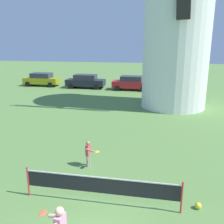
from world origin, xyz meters
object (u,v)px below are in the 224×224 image
at_px(player_far, 89,152).
at_px(parked_car_mustard, 42,79).
at_px(stray_ball, 198,206).
at_px(parked_car_red, 131,83).
at_px(windmill, 178,10).
at_px(parked_car_black, 86,81).
at_px(parked_car_green, 183,84).
at_px(tennis_net, 101,185).

height_order(player_far, parked_car_mustard, parked_car_mustard).
relative_size(stray_ball, parked_car_mustard, 0.05).
relative_size(player_far, parked_car_red, 0.28).
distance_m(windmill, parked_car_mustard, 18.19).
relative_size(windmill, parked_car_black, 3.38).
bearing_deg(parked_car_black, parked_car_green, -2.19).
relative_size(tennis_net, parked_car_red, 1.27).
relative_size(stray_ball, parked_car_green, 0.05).
xyz_separation_m(player_far, parked_car_black, (-5.60, 18.53, 0.15)).
bearing_deg(windmill, tennis_net, -101.50).
distance_m(player_far, stray_ball, 4.83).
bearing_deg(stray_ball, windmill, 91.32).
relative_size(windmill, parked_car_red, 3.66).
xyz_separation_m(stray_ball, parked_car_mustard, (-15.49, 21.13, 0.70)).
bearing_deg(windmill, parked_car_red, 122.12).
height_order(parked_car_red, parked_car_green, same).
distance_m(stray_ball, parked_car_mustard, 26.21).
relative_size(tennis_net, stray_ball, 24.33).
distance_m(tennis_net, stray_ball, 3.23).
relative_size(parked_car_mustard, parked_car_green, 1.00).
relative_size(parked_car_black, parked_car_green, 1.05).
xyz_separation_m(stray_ball, parked_car_red, (-4.55, 20.40, 0.70)).
relative_size(stray_ball, parked_car_red, 0.05).
height_order(windmill, tennis_net, windmill).
distance_m(windmill, parked_car_black, 13.62).
xyz_separation_m(stray_ball, parked_car_green, (1.01, 20.29, 0.70)).
bearing_deg(tennis_net, stray_ball, 5.78).
relative_size(windmill, parked_car_green, 3.54).
distance_m(tennis_net, parked_car_mustard, 24.74).
xyz_separation_m(player_far, stray_ball, (4.27, -2.17, -0.55)).
relative_size(windmill, player_far, 12.95).
bearing_deg(tennis_net, windmill, 78.50).
bearing_deg(parked_car_mustard, stray_ball, -53.75).
bearing_deg(parked_car_green, parked_car_mustard, 177.08).
bearing_deg(stray_ball, player_far, 153.03).
distance_m(windmill, parked_car_green, 9.51).
xyz_separation_m(stray_ball, parked_car_black, (-9.87, 20.71, 0.70)).
relative_size(parked_car_black, parked_car_red, 1.08).
bearing_deg(parked_car_red, parked_car_green, -1.15).
distance_m(tennis_net, parked_car_green, 21.03).
relative_size(player_far, parked_car_green, 0.27).
bearing_deg(parked_car_mustard, parked_car_black, -4.35).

